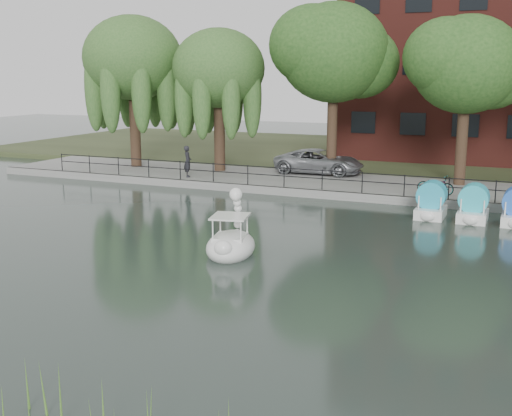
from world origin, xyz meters
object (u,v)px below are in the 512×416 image
Objects in this scene: bicycle at (436,184)px; pedestrian at (188,159)px; minivan at (319,160)px; swan_boat at (231,241)px.

pedestrian is at bearing 97.41° from bicycle.
minivan is 7.45m from pedestrian.
pedestrian reaches higher than bicycle.
pedestrian is 14.41m from swan_boat.
minivan is at bearing 84.63° from swan_boat.
swan_boat is at bearing -174.00° from minivan.
minivan is at bearing -90.69° from pedestrian.
swan_boat is at bearing -178.27° from pedestrian.
pedestrian is (-6.25, -4.04, 0.19)m from minivan.
bicycle is 13.28m from pedestrian.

